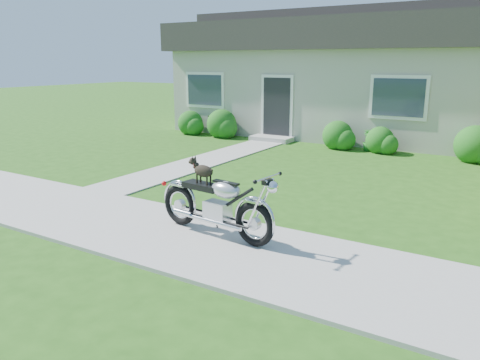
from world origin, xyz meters
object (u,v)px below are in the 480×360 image
(potted_plant_left, at_px, (217,126))
(potted_plant_right, at_px, (369,141))
(motorcycle_with_dog, at_px, (217,203))
(house, at_px, (350,74))

(potted_plant_left, relative_size, potted_plant_right, 1.17)
(potted_plant_right, distance_m, motorcycle_with_dog, 8.29)
(house, distance_m, potted_plant_right, 4.31)
(motorcycle_with_dog, bearing_deg, potted_plant_right, 97.20)
(motorcycle_with_dog, bearing_deg, house, 105.82)
(house, bearing_deg, potted_plant_left, -136.93)
(potted_plant_right, bearing_deg, motorcycle_with_dog, -89.12)
(potted_plant_right, xyz_separation_m, motorcycle_with_dog, (0.13, -8.29, 0.23))
(house, relative_size, potted_plant_left, 16.86)
(potted_plant_right, bearing_deg, potted_plant_left, 180.00)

